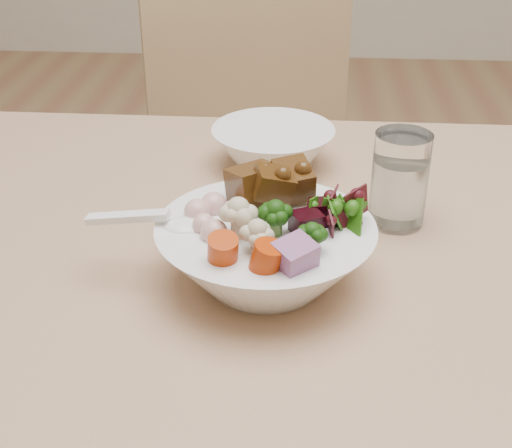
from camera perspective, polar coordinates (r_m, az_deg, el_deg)
name	(u,v)px	position (r m, az deg, el deg)	size (l,w,h in m)	color
dining_table	(431,323)	(0.81, 13.82, -7.67)	(1.48, 0.84, 0.69)	tan
chair_far	(263,176)	(1.39, 0.52, 3.87)	(0.51, 0.51, 0.88)	tan
food_bowl	(267,249)	(0.71, 0.91, -2.01)	(0.22, 0.22, 0.12)	white
soup_spoon	(169,224)	(0.70, -6.94, -0.04)	(0.12, 0.04, 0.02)	white
water_glass	(399,183)	(0.82, 11.38, 3.23)	(0.06, 0.06, 0.11)	white
side_bowl	(273,148)	(0.96, 1.37, 6.12)	(0.16, 0.16, 0.05)	white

